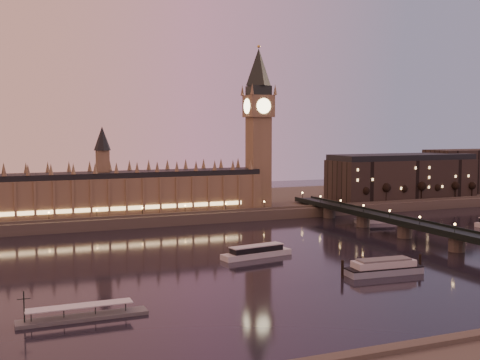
# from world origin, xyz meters

# --- Properties ---
(ground) EXTENTS (700.00, 700.00, 0.00)m
(ground) POSITION_xyz_m (0.00, 0.00, 0.00)
(ground) COLOR black
(ground) RESTS_ON ground
(far_embankment) EXTENTS (560.00, 130.00, 6.00)m
(far_embankment) POSITION_xyz_m (30.00, 165.00, 3.00)
(far_embankment) COLOR #423D35
(far_embankment) RESTS_ON ground
(palace_of_westminster) EXTENTS (180.00, 26.62, 52.00)m
(palace_of_westminster) POSITION_xyz_m (-40.12, 120.99, 21.71)
(palace_of_westminster) COLOR brown
(palace_of_westminster) RESTS_ON ground
(big_ben) EXTENTS (17.68, 17.68, 104.00)m
(big_ben) POSITION_xyz_m (53.99, 120.99, 63.95)
(big_ben) COLOR brown
(big_ben) RESTS_ON ground
(westminster_bridge) EXTENTS (13.20, 260.00, 15.30)m
(westminster_bridge) POSITION_xyz_m (91.61, 0.00, 5.52)
(westminster_bridge) COLOR black
(westminster_bridge) RESTS_ON ground
(city_block) EXTENTS (155.00, 45.00, 34.00)m
(city_block) POSITION_xyz_m (194.94, 130.93, 22.24)
(city_block) COLOR black
(city_block) RESTS_ON ground
(bare_tree_0) EXTENTS (5.51, 5.51, 11.21)m
(bare_tree_0) POSITION_xyz_m (129.53, 109.00, 14.35)
(bare_tree_0) COLOR black
(bare_tree_0) RESTS_ON ground
(bare_tree_1) EXTENTS (5.51, 5.51, 11.21)m
(bare_tree_1) POSITION_xyz_m (145.07, 109.00, 14.35)
(bare_tree_1) COLOR black
(bare_tree_1) RESTS_ON ground
(bare_tree_2) EXTENTS (5.51, 5.51, 11.21)m
(bare_tree_2) POSITION_xyz_m (160.61, 109.00, 14.35)
(bare_tree_2) COLOR black
(bare_tree_2) RESTS_ON ground
(bare_tree_3) EXTENTS (5.51, 5.51, 11.21)m
(bare_tree_3) POSITION_xyz_m (176.16, 109.00, 14.35)
(bare_tree_3) COLOR black
(bare_tree_3) RESTS_ON ground
(bare_tree_4) EXTENTS (5.51, 5.51, 11.21)m
(bare_tree_4) POSITION_xyz_m (191.70, 109.00, 14.35)
(bare_tree_4) COLOR black
(bare_tree_4) RESTS_ON ground
(bare_tree_5) EXTENTS (5.51, 5.51, 11.21)m
(bare_tree_5) POSITION_xyz_m (207.24, 109.00, 14.35)
(bare_tree_5) COLOR black
(bare_tree_5) RESTS_ON ground
(bare_tree_6) EXTENTS (5.51, 5.51, 11.21)m
(bare_tree_6) POSITION_xyz_m (222.78, 109.00, 14.35)
(bare_tree_6) COLOR black
(bare_tree_6) RESTS_ON ground
(cruise_boat_a) EXTENTS (34.06, 12.62, 5.33)m
(cruise_boat_a) POSITION_xyz_m (1.20, 4.84, 2.35)
(cruise_boat_a) COLOR silver
(cruise_boat_a) RESTS_ON ground
(cruise_boat_b) EXTENTS (28.39, 11.12, 5.11)m
(cruise_boat_b) POSITION_xyz_m (108.33, 66.08, 2.25)
(cruise_boat_b) COLOR silver
(cruise_boat_b) RESTS_ON ground
(moored_barge) EXTENTS (35.75, 10.78, 6.57)m
(moored_barge) POSITION_xyz_m (34.29, -42.80, 2.77)
(moored_barge) COLOR #8494A8
(moored_barge) RESTS_ON ground
(pontoon_pier) EXTENTS (38.39, 6.40, 10.24)m
(pontoon_pier) POSITION_xyz_m (-82.19, -54.85, 1.10)
(pontoon_pier) COLOR #595B5E
(pontoon_pier) RESTS_ON ground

